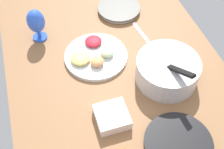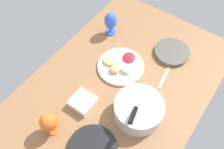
% 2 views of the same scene
% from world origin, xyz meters
% --- Properties ---
extents(ground_plane, '(1.60, 1.04, 0.04)m').
position_xyz_m(ground_plane, '(0.00, 0.00, -0.02)').
color(ground_plane, '#8C603D').
extents(dinner_plate_left, '(0.24, 0.24, 0.03)m').
position_xyz_m(dinner_plate_left, '(-0.45, 0.15, 0.01)').
color(dinner_plate_left, silver).
rests_on(dinner_plate_left, ground_plane).
extents(dinner_plate_right, '(0.28, 0.28, 0.02)m').
position_xyz_m(dinner_plate_right, '(0.40, 0.11, 0.01)').
color(dinner_plate_right, '#4C4C51').
rests_on(dinner_plate_right, ground_plane).
extents(mixing_bowl, '(0.30, 0.29, 0.19)m').
position_xyz_m(mixing_bowl, '(0.08, 0.20, 0.06)').
color(mixing_bowl, silver).
rests_on(mixing_bowl, ground_plane).
extents(fruit_platter, '(0.31, 0.31, 0.05)m').
position_xyz_m(fruit_platter, '(-0.15, -0.08, 0.02)').
color(fruit_platter, silver).
rests_on(fruit_platter, ground_plane).
extents(hurricane_glass_orange, '(0.10, 0.10, 0.17)m').
position_xyz_m(hurricane_glass_orange, '(0.45, -0.15, 0.10)').
color(hurricane_glass_orange, orange).
rests_on(hurricane_glass_orange, ground_plane).
extents(hurricane_glass_blue, '(0.09, 0.09, 0.18)m').
position_xyz_m(hurricane_glass_blue, '(-0.37, -0.32, 0.11)').
color(hurricane_glass_blue, blue).
rests_on(hurricane_glass_blue, ground_plane).
extents(square_bowl_white, '(0.13, 0.13, 0.05)m').
position_xyz_m(square_bowl_white, '(0.22, -0.11, 0.03)').
color(square_bowl_white, white).
rests_on(square_bowl_white, ground_plane).
extents(fork_by_left_plate, '(0.18, 0.04, 0.01)m').
position_xyz_m(fork_by_left_plate, '(-0.24, 0.20, 0.00)').
color(fork_by_left_plate, silver).
rests_on(fork_by_left_plate, ground_plane).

